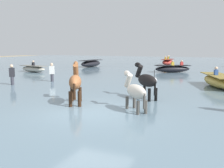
% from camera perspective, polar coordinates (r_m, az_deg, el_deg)
% --- Properties ---
extents(ground_plane, '(120.00, 120.00, 0.00)m').
position_cam_1_polar(ground_plane, '(9.16, -4.39, -8.44)').
color(ground_plane, gray).
extents(water_surface, '(90.00, 90.00, 0.38)m').
position_cam_1_polar(water_surface, '(18.36, 10.63, 0.51)').
color(water_surface, slate).
rests_on(water_surface, ground).
extents(horse_lead_chestnut, '(1.24, 1.80, 2.06)m').
position_cam_1_polar(horse_lead_chestnut, '(10.18, -8.42, 0.21)').
color(horse_lead_chestnut, brown).
rests_on(horse_lead_chestnut, ground).
extents(horse_trailing_black, '(1.53, 1.46, 1.96)m').
position_cam_1_polar(horse_trailing_black, '(11.13, 7.83, 0.61)').
color(horse_trailing_black, black).
rests_on(horse_trailing_black, ground).
extents(horse_flank_pinto, '(1.37, 1.35, 1.78)m').
position_cam_1_polar(horse_flank_pinto, '(8.95, 5.37, -1.93)').
color(horse_flank_pinto, beige).
rests_on(horse_flank_pinto, ground).
extents(boat_near_port, '(3.12, 1.53, 1.07)m').
position_cam_1_polar(boat_near_port, '(24.56, -17.57, 3.36)').
color(boat_near_port, '#B2AD9E').
rests_on(boat_near_port, water_surface).
extents(boat_far_inshore, '(1.46, 3.99, 1.22)m').
position_cam_1_polar(boat_far_inshore, '(34.09, 12.65, 4.96)').
color(boat_far_inshore, '#BC382D').
rests_on(boat_far_inshore, water_surface).
extents(boat_distant_west, '(3.39, 2.66, 1.12)m').
position_cam_1_polar(boat_distant_west, '(23.82, 13.74, 3.43)').
color(boat_distant_west, black).
rests_on(boat_distant_west, water_surface).
extents(boat_near_starboard, '(1.47, 3.86, 0.79)m').
position_cam_1_polar(boat_near_starboard, '(29.91, -4.84, 4.72)').
color(boat_near_starboard, black).
rests_on(boat_near_starboard, water_surface).
extents(boat_mid_channel, '(2.39, 3.93, 1.18)m').
position_cam_1_polar(boat_mid_channel, '(15.68, 23.21, 0.66)').
color(boat_mid_channel, gold).
rests_on(boat_mid_channel, water_surface).
extents(person_spectator_far, '(0.37, 0.36, 1.63)m').
position_cam_1_polar(person_spectator_far, '(16.41, -21.93, 1.53)').
color(person_spectator_far, '#383842').
rests_on(person_spectator_far, ground).
extents(person_onlooker_right, '(0.38, 0.33, 1.63)m').
position_cam_1_polar(person_onlooker_right, '(17.25, -13.60, 2.20)').
color(person_onlooker_right, '#383842').
rests_on(person_onlooker_right, ground).
extents(channel_buoy, '(0.37, 0.37, 0.85)m').
position_cam_1_polar(channel_buoy, '(16.14, 9.66, 0.84)').
color(channel_buoy, silver).
rests_on(channel_buoy, water_surface).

